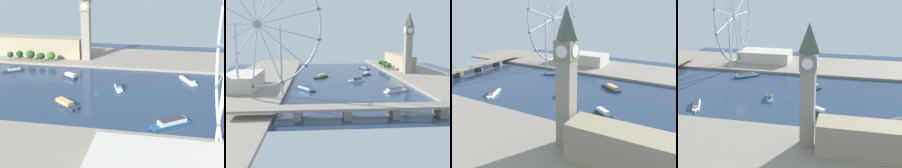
# 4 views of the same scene
# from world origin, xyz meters

# --- Properties ---
(ground_plane) EXTENTS (407.50, 407.50, 0.00)m
(ground_plane) POSITION_xyz_m (0.00, 0.00, 0.00)
(ground_plane) COLOR navy
(riverbank_left) EXTENTS (90.00, 520.00, 3.00)m
(riverbank_left) POSITION_xyz_m (-118.75, 0.00, 1.50)
(riverbank_left) COLOR gray
(riverbank_left) RESTS_ON ground_plane
(riverbank_right) EXTENTS (90.00, 520.00, 3.00)m
(riverbank_right) POSITION_xyz_m (118.75, 0.00, 1.50)
(riverbank_right) COLOR gray
(riverbank_right) RESTS_ON ground_plane
(clock_tower) EXTENTS (12.71, 12.71, 92.39)m
(clock_tower) POSITION_xyz_m (-100.20, -35.31, 50.99)
(clock_tower) COLOR gray
(clock_tower) RESTS_ON riverbank_left
(parliament_block) EXTENTS (22.00, 117.53, 24.71)m
(parliament_block) POSITION_xyz_m (-106.73, -102.08, 15.36)
(parliament_block) COLOR tan
(parliament_block) RESTS_ON riverbank_left
(tree_row_embankment) EXTENTS (11.81, 61.64, 12.72)m
(tree_row_embankment) POSITION_xyz_m (-80.73, -97.11, 10.62)
(tree_row_embankment) COLOR #513823
(tree_row_embankment) RESTS_ON riverbank_left
(ferris_wheel) EXTENTS (127.63, 3.20, 133.03)m
(ferris_wheel) POSITION_xyz_m (98.04, 99.11, 72.04)
(ferris_wheel) COLOR silver
(ferris_wheel) RESTS_ON riverbank_right
(riverside_hall) EXTENTS (37.39, 77.13, 16.14)m
(riverside_hall) POSITION_xyz_m (124.88, 63.84, 11.07)
(riverside_hall) COLOR beige
(riverside_hall) RESTS_ON riverbank_right
(tour_boat_0) EXTENTS (23.75, 11.31, 5.52)m
(tour_boat_0) POSITION_xyz_m (-12.13, 19.20, 2.26)
(tour_boat_0) COLOR white
(tour_boat_0) RESTS_ON ground_plane
(tour_boat_1) EXTENTS (22.53, 29.58, 5.06)m
(tour_boat_1) POSITION_xyz_m (34.12, -18.97, 2.09)
(tour_boat_1) COLOR #2D384C
(tour_boat_1) RESTS_ON ground_plane
(tour_boat_2) EXTENTS (31.40, 17.59, 4.84)m
(tour_boat_2) POSITION_xyz_m (-46.18, 86.58, 2.02)
(tour_boat_2) COLOR white
(tour_boat_2) RESTS_ON ground_plane
(tour_boat_3) EXTENTS (15.43, 21.32, 5.12)m
(tour_boat_3) POSITION_xyz_m (-36.53, -37.36, 2.18)
(tour_boat_3) COLOR #2D384C
(tour_boat_3) RESTS_ON ground_plane
(tour_boat_4) EXTENTS (25.21, 33.11, 5.22)m
(tour_boat_4) POSITION_xyz_m (53.94, 69.46, 2.23)
(tour_boat_4) COLOR #235684
(tour_boat_4) RESTS_ON ground_plane
(tour_boat_5) EXTENTS (18.19, 22.70, 5.34)m
(tour_boat_5) POSITION_xyz_m (-45.29, -107.14, 2.18)
(tour_boat_5) COLOR #2D384C
(tour_boat_5) RESTS_ON ground_plane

